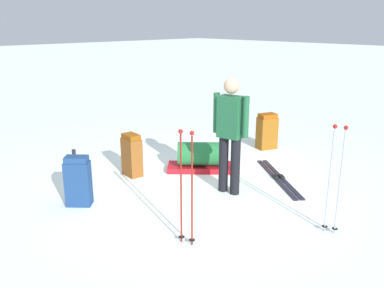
% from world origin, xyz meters
% --- Properties ---
extents(ground_plane, '(80.00, 80.00, 0.00)m').
position_xyz_m(ground_plane, '(0.00, 0.00, 0.00)').
color(ground_plane, white).
extents(skier_standing, '(0.56, 0.28, 1.70)m').
position_xyz_m(skier_standing, '(-0.50, -0.28, 0.95)').
color(skier_standing, black).
rests_on(skier_standing, ground_plane).
extents(ski_pair_near, '(1.51, 1.14, 0.05)m').
position_xyz_m(ski_pair_near, '(-0.71, -1.27, 0.01)').
color(ski_pair_near, '#231E2C').
rests_on(ski_pair_near, ground_plane).
extents(backpack_large_dark, '(0.38, 0.38, 0.71)m').
position_xyz_m(backpack_large_dark, '(0.65, 1.54, 0.35)').
color(backpack_large_dark, navy).
rests_on(backpack_large_dark, ground_plane).
extents(backpack_bright, '(0.36, 0.43, 0.71)m').
position_xyz_m(backpack_bright, '(0.42, -2.48, 0.35)').
color(backpack_bright, '#8D5215').
rests_on(backpack_bright, ground_plane).
extents(backpack_small_spare, '(0.36, 0.25, 0.70)m').
position_xyz_m(backpack_small_spare, '(1.07, 0.34, 0.35)').
color(backpack_small_spare, brown).
rests_on(backpack_small_spare, ground_plane).
extents(ski_poles_planted_near, '(0.18, 0.10, 1.34)m').
position_xyz_m(ski_poles_planted_near, '(-2.15, -0.24, 0.74)').
color(ski_poles_planted_near, '#AAB5C5').
rests_on(ski_poles_planted_near, ground_plane).
extents(ski_poles_planted_far, '(0.20, 0.11, 1.35)m').
position_xyz_m(ski_poles_planted_far, '(-1.13, 1.18, 0.75)').
color(ski_poles_planted_far, maroon).
rests_on(ski_poles_planted_far, ground_plane).
extents(gear_sled, '(1.14, 1.13, 0.49)m').
position_xyz_m(gear_sled, '(0.44, -0.66, 0.22)').
color(gear_sled, red).
rests_on(gear_sled, ground_plane).
extents(thermos_bottle, '(0.07, 0.07, 0.26)m').
position_xyz_m(thermos_bottle, '(2.26, 0.74, 0.13)').
color(thermos_bottle, black).
rests_on(thermos_bottle, ground_plane).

